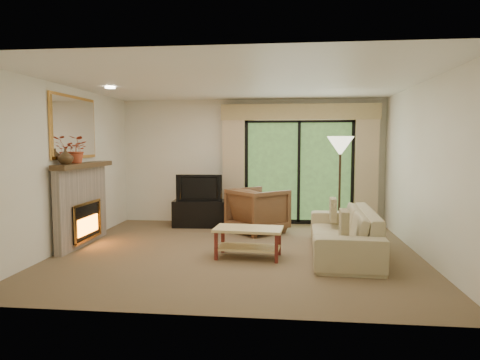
# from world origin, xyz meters

# --- Properties ---
(floor) EXTENTS (5.50, 5.50, 0.00)m
(floor) POSITION_xyz_m (0.00, 0.00, 0.00)
(floor) COLOR brown
(floor) RESTS_ON ground
(ceiling) EXTENTS (5.50, 5.50, 0.00)m
(ceiling) POSITION_xyz_m (0.00, 0.00, 2.60)
(ceiling) COLOR white
(ceiling) RESTS_ON ground
(wall_back) EXTENTS (5.00, 0.00, 5.00)m
(wall_back) POSITION_xyz_m (0.00, 2.50, 1.30)
(wall_back) COLOR white
(wall_back) RESTS_ON ground
(wall_front) EXTENTS (5.00, 0.00, 5.00)m
(wall_front) POSITION_xyz_m (0.00, -2.50, 1.30)
(wall_front) COLOR white
(wall_front) RESTS_ON ground
(wall_left) EXTENTS (0.00, 5.00, 5.00)m
(wall_left) POSITION_xyz_m (-2.75, 0.00, 1.30)
(wall_left) COLOR white
(wall_left) RESTS_ON ground
(wall_right) EXTENTS (0.00, 5.00, 5.00)m
(wall_right) POSITION_xyz_m (2.75, 0.00, 1.30)
(wall_right) COLOR white
(wall_right) RESTS_ON ground
(fireplace) EXTENTS (0.24, 1.70, 1.37)m
(fireplace) POSITION_xyz_m (-2.63, 0.20, 0.69)
(fireplace) COLOR gray
(fireplace) RESTS_ON floor
(mirror) EXTENTS (0.07, 1.45, 1.02)m
(mirror) POSITION_xyz_m (-2.71, 0.20, 1.95)
(mirror) COLOR gold
(mirror) RESTS_ON wall_left
(sliding_door) EXTENTS (2.26, 0.10, 2.16)m
(sliding_door) POSITION_xyz_m (1.00, 2.45, 1.10)
(sliding_door) COLOR black
(sliding_door) RESTS_ON floor
(curtain_left) EXTENTS (0.45, 0.18, 2.35)m
(curtain_left) POSITION_xyz_m (-0.35, 2.34, 1.20)
(curtain_left) COLOR tan
(curtain_left) RESTS_ON floor
(curtain_right) EXTENTS (0.45, 0.18, 2.35)m
(curtain_right) POSITION_xyz_m (2.35, 2.34, 1.20)
(curtain_right) COLOR tan
(curtain_right) RESTS_ON floor
(cornice) EXTENTS (3.20, 0.24, 0.32)m
(cornice) POSITION_xyz_m (1.00, 2.36, 2.32)
(cornice) COLOR tan
(cornice) RESTS_ON wall_back
(media_console) EXTENTS (1.09, 0.55, 0.53)m
(media_console) POSITION_xyz_m (-1.00, 1.95, 0.27)
(media_console) COLOR black
(media_console) RESTS_ON floor
(tv) EXTENTS (0.93, 0.18, 0.53)m
(tv) POSITION_xyz_m (-1.00, 1.95, 0.80)
(tv) COLOR black
(tv) RESTS_ON media_console
(armchair) EXTENTS (1.30, 1.30, 0.85)m
(armchair) POSITION_xyz_m (0.21, 1.51, 0.43)
(armchair) COLOR brown
(armchair) RESTS_ON floor
(sofa) EXTENTS (1.02, 2.40, 0.69)m
(sofa) POSITION_xyz_m (1.61, 0.05, 0.35)
(sofa) COLOR tan
(sofa) RESTS_ON floor
(pillow_near) EXTENTS (0.12, 0.40, 0.40)m
(pillow_near) POSITION_xyz_m (1.53, -0.63, 0.58)
(pillow_near) COLOR brown
(pillow_near) RESTS_ON sofa
(pillow_far) EXTENTS (0.12, 0.39, 0.38)m
(pillow_far) POSITION_xyz_m (1.53, 0.73, 0.58)
(pillow_far) COLOR brown
(pillow_far) RESTS_ON sofa
(coffee_table) EXTENTS (1.03, 0.62, 0.45)m
(coffee_table) POSITION_xyz_m (0.19, -0.31, 0.22)
(coffee_table) COLOR #E2C57F
(coffee_table) RESTS_ON floor
(floor_lamp) EXTENTS (0.55, 0.55, 1.81)m
(floor_lamp) POSITION_xyz_m (1.71, 1.38, 0.91)
(floor_lamp) COLOR beige
(floor_lamp) RESTS_ON floor
(vase) EXTENTS (0.28, 0.28, 0.24)m
(vase) POSITION_xyz_m (-2.61, -0.31, 1.49)
(vase) COLOR #46321B
(vase) RESTS_ON fireplace
(branches) EXTENTS (0.40, 0.35, 0.43)m
(branches) POSITION_xyz_m (-2.61, 0.05, 1.59)
(branches) COLOR #B74829
(branches) RESTS_ON fireplace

